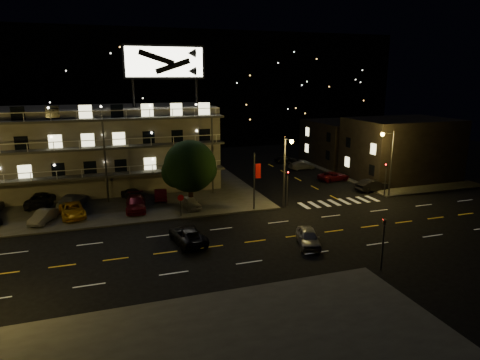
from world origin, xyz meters
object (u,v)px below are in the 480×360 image
object	(u,v)px
lot_car_7	(72,200)
lot_car_2	(72,210)
tree	(190,168)
road_car_west	(188,235)
road_car_east	(308,237)
side_car_0	(372,185)
lot_car_4	(190,203)

from	to	relation	value
lot_car_7	lot_car_2	bearing A→B (deg)	111.72
tree	lot_car_2	size ratio (longest dim) A/B	1.51
tree	road_car_west	world-z (taller)	tree
road_car_east	road_car_west	xyz separation A→B (m)	(-9.78, 3.96, -0.01)
lot_car_7	side_car_0	distance (m)	36.28
lot_car_4	side_car_0	distance (m)	23.69
lot_car_2	side_car_0	distance (m)	35.90
road_car_west	lot_car_7	bearing A→B (deg)	-61.04
lot_car_4	road_car_west	distance (m)	9.66
side_car_0	lot_car_2	bearing A→B (deg)	82.16
lot_car_4	road_car_west	size ratio (longest dim) A/B	0.72
lot_car_2	road_car_west	size ratio (longest dim) A/B	0.96
lot_car_2	lot_car_4	world-z (taller)	lot_car_2
side_car_0	road_car_west	bearing A→B (deg)	103.83
lot_car_2	lot_car_7	world-z (taller)	lot_car_7
lot_car_2	road_car_west	world-z (taller)	lot_car_2
road_car_east	road_car_west	bearing A→B (deg)	175.51
lot_car_4	side_car_0	size ratio (longest dim) A/B	0.82
lot_car_2	road_car_east	world-z (taller)	lot_car_2
tree	road_car_east	distance (m)	16.14
tree	lot_car_7	xyz separation A→B (m)	(-12.45, 4.14, -3.70)
lot_car_2	road_car_west	xyz separation A→B (m)	(9.95, -10.46, -0.12)
lot_car_2	side_car_0	bearing A→B (deg)	-11.11
side_car_0	tree	bearing A→B (deg)	82.89
tree	side_car_0	world-z (taller)	tree
road_car_west	side_car_0	bearing A→B (deg)	-166.47
road_car_east	side_car_0	bearing A→B (deg)	57.51
road_car_west	lot_car_2	bearing A→B (deg)	-53.18
road_car_east	tree	bearing A→B (deg)	135.71
lot_car_2	road_car_east	distance (m)	24.44
tree	road_car_west	size ratio (longest dim) A/B	1.45
tree	road_car_east	size ratio (longest dim) A/B	1.75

